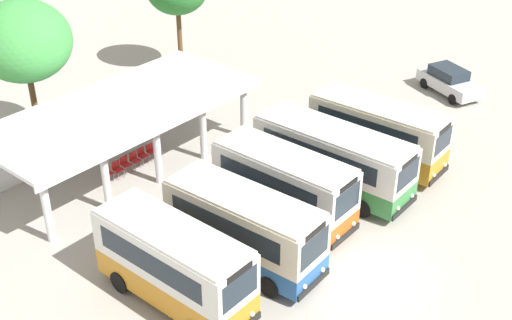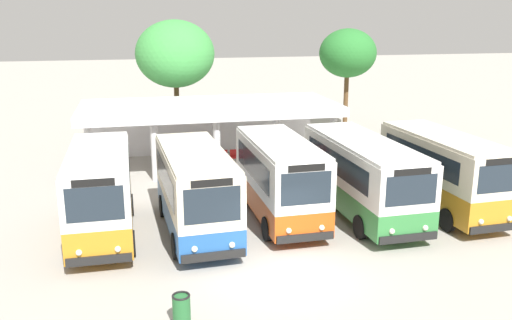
{
  "view_description": "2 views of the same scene",
  "coord_description": "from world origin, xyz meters",
  "px_view_note": "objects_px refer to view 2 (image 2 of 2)",
  "views": [
    {
      "loc": [
        -18.89,
        -10.37,
        17.72
      ],
      "look_at": [
        2.04,
        7.54,
        1.58
      ],
      "focal_mm": 47.65,
      "sensor_mm": 36.0,
      "label": 1
    },
    {
      "loc": [
        -4.51,
        -15.21,
        8.05
      ],
      "look_at": [
        0.64,
        7.83,
        1.76
      ],
      "focal_mm": 38.43,
      "sensor_mm": 36.0,
      "label": 2
    }
  ],
  "objects_px": {
    "waiting_chair_far_end_seat": "(234,156)",
    "city_bus_middle_cream": "(280,176)",
    "waiting_chair_second_from_end": "(193,159)",
    "city_bus_fourth_amber": "(362,174)",
    "waiting_chair_fifth_seat": "(224,156)",
    "litter_bin_apron": "(182,310)",
    "waiting_chair_middle_seat": "(203,158)",
    "waiting_chair_end_by_column": "(182,159)",
    "city_bus_second_in_row": "(195,188)",
    "city_bus_fifth_blue": "(443,169)",
    "city_bus_nearest_orange": "(100,190)",
    "waiting_chair_fourth_seat": "(214,157)"
  },
  "relations": [
    {
      "from": "city_bus_second_in_row",
      "to": "city_bus_fifth_blue",
      "type": "distance_m",
      "value": 10.35
    },
    {
      "from": "waiting_chair_end_by_column",
      "to": "waiting_chair_fifth_seat",
      "type": "relative_size",
      "value": 1.0
    },
    {
      "from": "waiting_chair_end_by_column",
      "to": "litter_bin_apron",
      "type": "xyz_separation_m",
      "value": [
        -1.43,
        -15.57,
        -0.07
      ]
    },
    {
      "from": "city_bus_middle_cream",
      "to": "waiting_chair_second_from_end",
      "type": "relative_size",
      "value": 7.76
    },
    {
      "from": "city_bus_fourth_amber",
      "to": "litter_bin_apron",
      "type": "distance_m",
      "value": 10.66
    },
    {
      "from": "city_bus_fourth_amber",
      "to": "waiting_chair_second_from_end",
      "type": "bearing_deg",
      "value": 125.15
    },
    {
      "from": "waiting_chair_second_from_end",
      "to": "waiting_chair_fifth_seat",
      "type": "distance_m",
      "value": 1.71
    },
    {
      "from": "city_bus_fourth_amber",
      "to": "waiting_chair_fifth_seat",
      "type": "bearing_deg",
      "value": 116.51
    },
    {
      "from": "city_bus_fourth_amber",
      "to": "waiting_chair_middle_seat",
      "type": "height_order",
      "value": "city_bus_fourth_amber"
    },
    {
      "from": "city_bus_fifth_blue",
      "to": "waiting_chair_far_end_seat",
      "type": "height_order",
      "value": "city_bus_fifth_blue"
    },
    {
      "from": "city_bus_fourth_amber",
      "to": "city_bus_fifth_blue",
      "type": "distance_m",
      "value": 3.46
    },
    {
      "from": "city_bus_nearest_orange",
      "to": "city_bus_middle_cream",
      "type": "bearing_deg",
      "value": 2.44
    },
    {
      "from": "waiting_chair_second_from_end",
      "to": "city_bus_second_in_row",
      "type": "bearing_deg",
      "value": -95.41
    },
    {
      "from": "waiting_chair_middle_seat",
      "to": "litter_bin_apron",
      "type": "distance_m",
      "value": 15.76
    },
    {
      "from": "city_bus_nearest_orange",
      "to": "city_bus_fifth_blue",
      "type": "xyz_separation_m",
      "value": [
        13.8,
        -0.2,
        -0.02
      ]
    },
    {
      "from": "city_bus_second_in_row",
      "to": "city_bus_fourth_amber",
      "type": "xyz_separation_m",
      "value": [
        6.9,
        0.52,
        -0.03
      ]
    },
    {
      "from": "city_bus_fifth_blue",
      "to": "waiting_chair_middle_seat",
      "type": "height_order",
      "value": "city_bus_fifth_blue"
    },
    {
      "from": "waiting_chair_far_end_seat",
      "to": "city_bus_second_in_row",
      "type": "bearing_deg",
      "value": -108.86
    },
    {
      "from": "waiting_chair_middle_seat",
      "to": "waiting_chair_fourth_seat",
      "type": "relative_size",
      "value": 1.0
    },
    {
      "from": "waiting_chair_far_end_seat",
      "to": "city_bus_middle_cream",
      "type": "bearing_deg",
      "value": -87.88
    },
    {
      "from": "city_bus_nearest_orange",
      "to": "waiting_chair_second_from_end",
      "type": "xyz_separation_m",
      "value": [
        4.31,
        8.68,
        -1.3
      ]
    },
    {
      "from": "city_bus_second_in_row",
      "to": "waiting_chair_fifth_seat",
      "type": "height_order",
      "value": "city_bus_second_in_row"
    },
    {
      "from": "waiting_chair_fifth_seat",
      "to": "city_bus_middle_cream",
      "type": "bearing_deg",
      "value": -84.07
    },
    {
      "from": "city_bus_middle_cream",
      "to": "waiting_chair_fourth_seat",
      "type": "relative_size",
      "value": 7.76
    },
    {
      "from": "city_bus_nearest_orange",
      "to": "waiting_chair_second_from_end",
      "type": "bearing_deg",
      "value": 63.6
    },
    {
      "from": "waiting_chair_fifth_seat",
      "to": "litter_bin_apron",
      "type": "height_order",
      "value": "litter_bin_apron"
    },
    {
      "from": "city_bus_second_in_row",
      "to": "waiting_chair_fifth_seat",
      "type": "bearing_deg",
      "value": 74.41
    },
    {
      "from": "city_bus_nearest_orange",
      "to": "city_bus_fifth_blue",
      "type": "distance_m",
      "value": 13.8
    },
    {
      "from": "waiting_chair_fourth_seat",
      "to": "waiting_chair_far_end_seat",
      "type": "xyz_separation_m",
      "value": [
        1.14,
        0.03,
        0.0
      ]
    },
    {
      "from": "city_bus_fifth_blue",
      "to": "waiting_chair_far_end_seat",
      "type": "xyz_separation_m",
      "value": [
        -7.21,
        8.97,
        -1.28
      ]
    },
    {
      "from": "litter_bin_apron",
      "to": "waiting_chair_fourth_seat",
      "type": "bearing_deg",
      "value": 78.59
    },
    {
      "from": "city_bus_middle_cream",
      "to": "waiting_chair_middle_seat",
      "type": "distance_m",
      "value": 8.8
    },
    {
      "from": "litter_bin_apron",
      "to": "waiting_chair_end_by_column",
      "type": "bearing_deg",
      "value": 84.77
    },
    {
      "from": "city_bus_middle_cream",
      "to": "waiting_chair_second_from_end",
      "type": "distance_m",
      "value": 8.87
    },
    {
      "from": "city_bus_middle_cream",
      "to": "waiting_chair_end_by_column",
      "type": "bearing_deg",
      "value": 110.39
    },
    {
      "from": "waiting_chair_end_by_column",
      "to": "waiting_chair_far_end_seat",
      "type": "relative_size",
      "value": 1.0
    },
    {
      "from": "waiting_chair_end_by_column",
      "to": "waiting_chair_middle_seat",
      "type": "distance_m",
      "value": 1.14
    },
    {
      "from": "city_bus_middle_cream",
      "to": "waiting_chair_middle_seat",
      "type": "height_order",
      "value": "city_bus_middle_cream"
    },
    {
      "from": "city_bus_middle_cream",
      "to": "city_bus_fourth_amber",
      "type": "xyz_separation_m",
      "value": [
        3.45,
        -0.19,
        -0.06
      ]
    },
    {
      "from": "city_bus_nearest_orange",
      "to": "city_bus_fourth_amber",
      "type": "relative_size",
      "value": 0.84
    },
    {
      "from": "waiting_chair_second_from_end",
      "to": "city_bus_fourth_amber",
      "type": "bearing_deg",
      "value": -54.85
    },
    {
      "from": "litter_bin_apron",
      "to": "city_bus_second_in_row",
      "type": "bearing_deg",
      "value": 79.9
    },
    {
      "from": "city_bus_fourth_amber",
      "to": "waiting_chair_end_by_column",
      "type": "bearing_deg",
      "value": 127.27
    },
    {
      "from": "waiting_chair_fifth_seat",
      "to": "waiting_chair_end_by_column",
      "type": "bearing_deg",
      "value": -179.98
    },
    {
      "from": "waiting_chair_middle_seat",
      "to": "litter_bin_apron",
      "type": "height_order",
      "value": "litter_bin_apron"
    },
    {
      "from": "waiting_chair_far_end_seat",
      "to": "waiting_chair_end_by_column",
      "type": "bearing_deg",
      "value": 179.6
    },
    {
      "from": "city_bus_fifth_blue",
      "to": "waiting_chair_fifth_seat",
      "type": "bearing_deg",
      "value": 130.89
    },
    {
      "from": "city_bus_fifth_blue",
      "to": "waiting_chair_far_end_seat",
      "type": "bearing_deg",
      "value": 128.82
    },
    {
      "from": "city_bus_second_in_row",
      "to": "waiting_chair_end_by_column",
      "type": "height_order",
      "value": "city_bus_second_in_row"
    },
    {
      "from": "waiting_chair_middle_seat",
      "to": "litter_bin_apron",
      "type": "relative_size",
      "value": 0.96
    }
  ]
}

